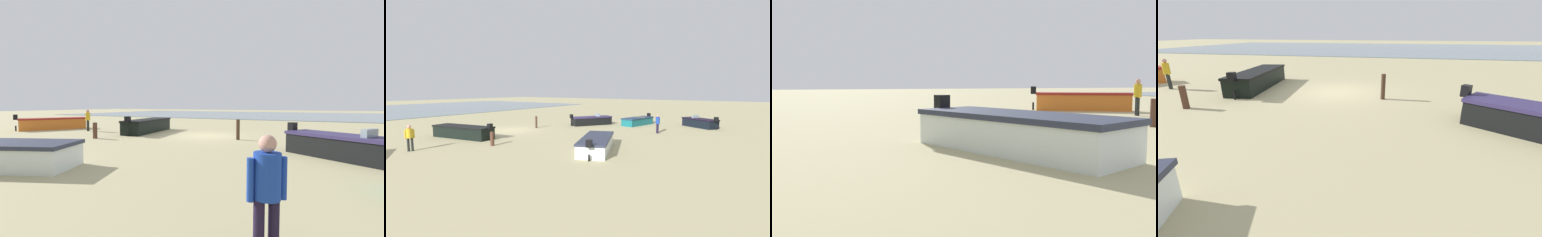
# 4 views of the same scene
# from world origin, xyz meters

# --- Properties ---
(ground_plane) EXTENTS (160.00, 160.00, 0.00)m
(ground_plane) POSITION_xyz_m (0.00, 0.00, 0.00)
(ground_plane) COLOR tan
(tidal_water) EXTENTS (80.00, 36.00, 0.06)m
(tidal_water) POSITION_xyz_m (0.00, -36.00, 0.03)
(tidal_water) COLOR gray
(tidal_water) RESTS_ON ground
(boat_black_0) EXTENTS (4.40, 3.51, 1.21)m
(boat_black_0) POSITION_xyz_m (-7.44, 4.23, 0.46)
(boat_black_0) COLOR black
(boat_black_0) RESTS_ON ground
(boat_orange_1) EXTENTS (3.49, 4.74, 1.25)m
(boat_orange_1) POSITION_xyz_m (12.63, 1.53, 0.47)
(boat_orange_1) COLOR orange
(boat_orange_1) RESTS_ON ground
(boat_black_5) EXTENTS (2.26, 5.57, 1.26)m
(boat_black_5) POSITION_xyz_m (4.61, -0.22, 0.48)
(boat_black_5) COLOR black
(boat_black_5) RESTS_ON ground
(mooring_post_near_water) EXTENTS (0.25, 0.25, 0.94)m
(mooring_post_near_water) POSITION_xyz_m (5.27, 4.08, 0.47)
(mooring_post_near_water) COLOR #4F3124
(mooring_post_near_water) RESTS_ON ground
(mooring_post_mid_beach) EXTENTS (0.21, 0.21, 1.16)m
(mooring_post_mid_beach) POSITION_xyz_m (-2.46, 0.92, 0.58)
(mooring_post_mid_beach) COLOR #463123
(mooring_post_mid_beach) RESTS_ON ground
(beach_walker_foreground) EXTENTS (0.48, 0.48, 1.62)m
(beach_walker_foreground) POSITION_xyz_m (-5.94, 11.75, 0.95)
(beach_walker_foreground) COLOR black
(beach_walker_foreground) RESTS_ON ground
(beach_walker_distant) EXTENTS (0.51, 0.46, 1.62)m
(beach_walker_distant) POSITION_xyz_m (9.08, 1.22, 0.95)
(beach_walker_distant) COLOR #222624
(beach_walker_distant) RESTS_ON ground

